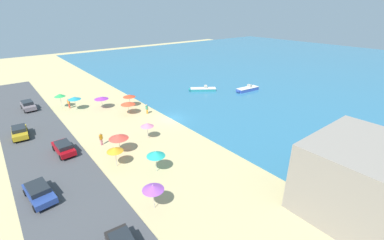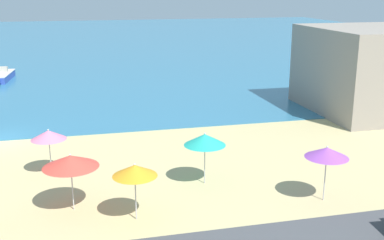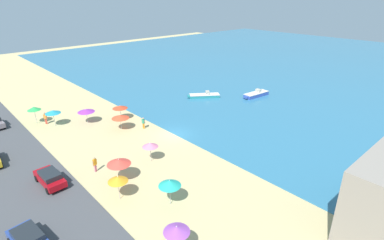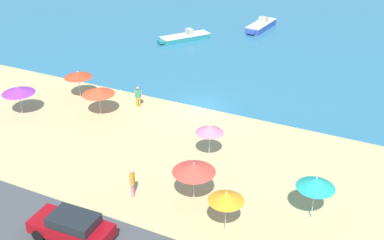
% 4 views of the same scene
% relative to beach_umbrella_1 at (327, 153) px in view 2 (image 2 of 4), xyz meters
% --- Properties ---
extents(sea, '(150.00, 110.00, 0.05)m').
position_rel_beach_umbrella_1_xyz_m(sea, '(-15.36, 67.42, -2.21)').
color(sea, teal).
rests_on(sea, ground_plane).
extents(beach_umbrella_1, '(1.91, 1.91, 2.54)m').
position_rel_beach_umbrella_1_xyz_m(beach_umbrella_1, '(0.00, 0.00, 0.00)').
color(beach_umbrella_1, '#B2B2B7').
rests_on(beach_umbrella_1, ground_plane).
extents(beach_umbrella_2, '(1.76, 1.76, 2.36)m').
position_rel_beach_umbrella_1_xyz_m(beach_umbrella_2, '(-11.90, 6.16, -0.19)').
color(beach_umbrella_2, '#B2B2B7').
rests_on(beach_umbrella_2, ground_plane).
extents(beach_umbrella_6, '(1.82, 1.82, 2.43)m').
position_rel_beach_umbrella_1_xyz_m(beach_umbrella_6, '(-8.34, 0.15, -0.11)').
color(beach_umbrella_6, '#B2B2B7').
rests_on(beach_umbrella_6, ground_plane).
extents(beach_umbrella_7, '(2.35, 2.35, 2.51)m').
position_rel_beach_umbrella_1_xyz_m(beach_umbrella_7, '(-10.82, 1.68, -0.05)').
color(beach_umbrella_7, '#B2B2B7').
rests_on(beach_umbrella_7, ground_plane).
extents(beach_umbrella_9, '(1.99, 1.99, 2.56)m').
position_rel_beach_umbrella_1_xyz_m(beach_umbrella_9, '(-4.65, 3.10, -0.03)').
color(beach_umbrella_9, '#B2B2B7').
rests_on(beach_umbrella_9, ground_plane).
extents(skiff_nearshore, '(2.07, 5.59, 1.26)m').
position_rel_beach_umbrella_1_xyz_m(skiff_nearshore, '(-17.65, 33.46, -1.79)').
color(skiff_nearshore, '#324EA6').
rests_on(skiff_nearshore, sea).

